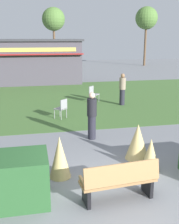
{
  "coord_description": "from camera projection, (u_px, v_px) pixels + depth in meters",
  "views": [
    {
      "loc": [
        -1.85,
        -5.29,
        3.49
      ],
      "look_at": [
        -0.05,
        3.41,
        1.11
      ],
      "focal_mm": 44.48,
      "sensor_mm": 36.0,
      "label": 1
    }
  ],
  "objects": [
    {
      "name": "ornamental_grass_behind_left",
      "position": [
        151.0,
        155.0,
        7.44
      ],
      "size": [
        0.52,
        0.52,
        0.9
      ],
      "primitive_type": "cone",
      "color": "tan",
      "rests_on": "ground_plane"
    },
    {
      "name": "tree_right_bg",
      "position": [
        146.0,
        19.0,
        34.85
      ],
      "size": [
        2.8,
        2.8,
        7.32
      ],
      "color": "brown",
      "rests_on": "ground_plane"
    },
    {
      "name": "person_standing",
      "position": [
        122.0,
        89.0,
        14.74
      ],
      "size": [
        0.34,
        0.34,
        1.69
      ],
      "rotation": [
        0.0,
        0.0,
        6.15
      ],
      "color": "#23232D",
      "rests_on": "ground_plane"
    },
    {
      "name": "parked_car_west_slot",
      "position": [
        21.0,
        66.0,
        28.75
      ],
      "size": [
        4.21,
        2.08,
        1.2
      ],
      "color": "silver",
      "rests_on": "ground_plane"
    },
    {
      "name": "cafe_chair_west",
      "position": [
        62.0,
        107.0,
        12.27
      ],
      "size": [
        0.62,
        0.62,
        0.89
      ],
      "color": "gray",
      "rests_on": "ground_plane"
    },
    {
      "name": "park_bench",
      "position": [
        119.0,
        181.0,
        6.03
      ],
      "size": [
        1.74,
        0.67,
        0.95
      ],
      "color": "#9E7547",
      "rests_on": "ground_plane"
    },
    {
      "name": "food_kiosk",
      "position": [
        19.0,
        61.0,
        22.07
      ],
      "size": [
        9.78,
        4.61,
        3.41
      ],
      "color": "#47424C",
      "rests_on": "ground_plane"
    },
    {
      "name": "cafe_chair_east",
      "position": [
        93.0,
        93.0,
        15.49
      ],
      "size": [
        0.62,
        0.62,
        0.89
      ],
      "color": "gray",
      "rests_on": "ground_plane"
    },
    {
      "name": "person_strolling",
      "position": [
        92.0,
        116.0,
        9.71
      ],
      "size": [
        0.34,
        0.34,
        1.69
      ],
      "rotation": [
        0.0,
        0.0,
        1.94
      ],
      "color": "#23232D",
      "rests_on": "ground_plane"
    },
    {
      "name": "lawn_patch",
      "position": [
        65.0,
        99.0,
        16.47
      ],
      "size": [
        36.0,
        12.0,
        0.01
      ],
      "primitive_type": "cube",
      "color": "#446B33",
      "rests_on": "ground_plane"
    },
    {
      "name": "ornamental_grass_behind_right",
      "position": [
        60.0,
        157.0,
        7.08
      ],
      "size": [
        0.56,
        0.56,
        1.11
      ],
      "primitive_type": "cone",
      "color": "tan",
      "rests_on": "ground_plane"
    },
    {
      "name": "ornamental_grass_behind_center",
      "position": [
        138.0,
        141.0,
        8.18
      ],
      "size": [
        0.71,
        0.71,
        1.07
      ],
      "primitive_type": "cone",
      "color": "tan",
      "rests_on": "ground_plane"
    },
    {
      "name": "ground_plane",
      "position": [
        122.0,
        197.0,
        6.27
      ],
      "size": [
        80.0,
        80.0,
        0.0
      ],
      "primitive_type": "plane",
      "color": "slate"
    },
    {
      "name": "tree_left_bg",
      "position": [
        54.0,
        20.0,
        33.85
      ],
      "size": [
        2.8,
        2.8,
        7.13
      ],
      "color": "brown",
      "rests_on": "ground_plane"
    }
  ]
}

